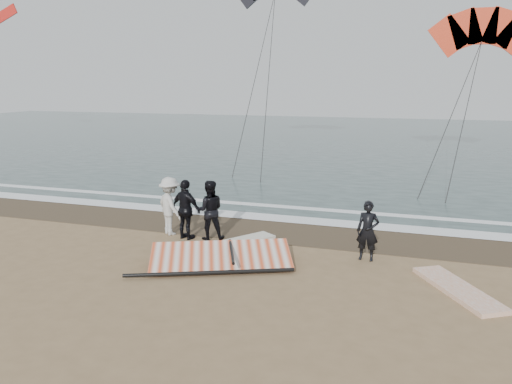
# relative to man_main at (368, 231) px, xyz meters

# --- Properties ---
(ground) EXTENTS (120.00, 120.00, 0.00)m
(ground) POSITION_rel_man_main_xyz_m (-2.21, -2.55, -0.83)
(ground) COLOR #8C704C
(ground) RESTS_ON ground
(sea) EXTENTS (120.00, 54.00, 0.02)m
(sea) POSITION_rel_man_main_xyz_m (-2.21, 30.45, -0.82)
(sea) COLOR #233838
(sea) RESTS_ON ground
(wet_sand) EXTENTS (120.00, 2.80, 0.01)m
(wet_sand) POSITION_rel_man_main_xyz_m (-2.21, 1.95, -0.83)
(wet_sand) COLOR #4C3D2B
(wet_sand) RESTS_ON ground
(foam_near) EXTENTS (120.00, 0.90, 0.01)m
(foam_near) POSITION_rel_man_main_xyz_m (-2.21, 3.35, -0.80)
(foam_near) COLOR white
(foam_near) RESTS_ON sea
(foam_far) EXTENTS (120.00, 0.45, 0.01)m
(foam_far) POSITION_rel_man_main_xyz_m (-2.21, 5.05, -0.80)
(foam_far) COLOR white
(foam_far) RESTS_ON sea
(man_main) EXTENTS (0.63, 0.44, 1.66)m
(man_main) POSITION_rel_man_main_xyz_m (0.00, 0.00, 0.00)
(man_main) COLOR black
(man_main) RESTS_ON ground
(board_white) EXTENTS (2.05, 2.74, 0.11)m
(board_white) POSITION_rel_man_main_xyz_m (2.25, -1.51, -0.78)
(board_white) COLOR white
(board_white) RESTS_ON ground
(board_cream) EXTENTS (1.89, 2.31, 0.10)m
(board_cream) POSITION_rel_man_main_xyz_m (-3.84, 0.28, -0.78)
(board_cream) COLOR beige
(board_cream) RESTS_ON ground
(trio_cluster) EXTENTS (2.65, 1.31, 1.88)m
(trio_cluster) POSITION_rel_man_main_xyz_m (-5.62, 0.41, 0.10)
(trio_cluster) COLOR black
(trio_cluster) RESTS_ON ground
(sail_rig) EXTENTS (3.99, 3.07, 0.50)m
(sail_rig) POSITION_rel_man_main_xyz_m (-3.70, -1.54, -0.64)
(sail_rig) COLOR black
(sail_rig) RESTS_ON ground
(kite_red) EXTENTS (6.41, 5.69, 13.33)m
(kite_red) POSITION_rel_man_main_xyz_m (4.30, 18.63, 6.58)
(kite_red) COLOR red
(kite_red) RESTS_ON ground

